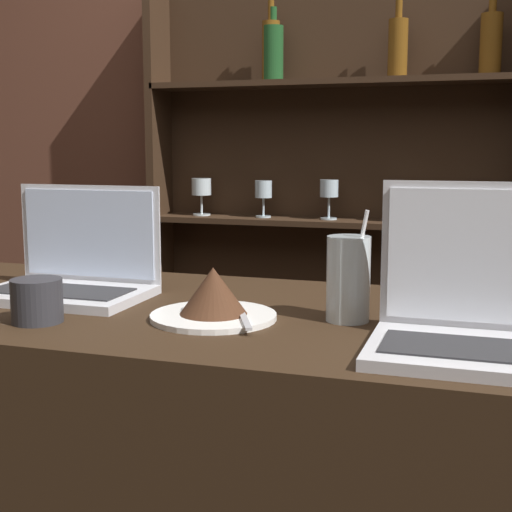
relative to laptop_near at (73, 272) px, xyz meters
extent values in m
cube|color=brown|center=(0.39, 1.29, 0.30)|extent=(7.00, 0.06, 2.70)
cube|color=#332114|center=(-0.35, 1.17, -0.10)|extent=(0.03, 0.18, 1.90)
cube|color=#332114|center=(0.29, 1.25, -0.10)|extent=(1.31, 0.02, 1.90)
cube|color=#332114|center=(0.29, 1.17, -0.48)|extent=(1.27, 0.18, 0.02)
cube|color=#332114|center=(0.29, 1.17, -0.01)|extent=(1.27, 0.18, 0.02)
cube|color=#332114|center=(0.29, 1.17, 0.47)|extent=(1.27, 0.18, 0.02)
cylinder|color=silver|center=(-0.19, 1.17, 0.01)|extent=(0.06, 0.06, 0.01)
cylinder|color=silver|center=(-0.19, 1.17, 0.04)|extent=(0.01, 0.01, 0.07)
cylinder|color=silver|center=(-0.19, 1.17, 0.11)|extent=(0.07, 0.07, 0.06)
cylinder|color=silver|center=(0.05, 1.17, 0.01)|extent=(0.05, 0.05, 0.01)
cylinder|color=silver|center=(0.05, 1.17, 0.04)|extent=(0.01, 0.01, 0.06)
cylinder|color=silver|center=(0.05, 1.17, 0.10)|extent=(0.06, 0.06, 0.06)
cylinder|color=silver|center=(0.29, 1.17, 0.01)|extent=(0.06, 0.06, 0.01)
cylinder|color=silver|center=(0.29, 1.17, 0.05)|extent=(0.01, 0.01, 0.07)
cylinder|color=silver|center=(0.29, 1.17, 0.11)|extent=(0.06, 0.06, 0.06)
cylinder|color=silver|center=(0.52, 1.17, 0.01)|extent=(0.06, 0.06, 0.01)
cylinder|color=silver|center=(0.52, 1.17, 0.04)|extent=(0.01, 0.01, 0.07)
cylinder|color=silver|center=(0.52, 1.17, 0.11)|extent=(0.07, 0.07, 0.06)
cylinder|color=silver|center=(0.76, 1.17, 0.01)|extent=(0.06, 0.06, 0.01)
cylinder|color=silver|center=(0.76, 1.17, 0.05)|extent=(0.01, 0.01, 0.07)
cylinder|color=silver|center=(0.76, 1.17, 0.11)|extent=(0.07, 0.07, 0.05)
cylinder|color=#1E4C23|center=(0.08, 1.17, 0.57)|extent=(0.07, 0.07, 0.19)
cylinder|color=#1E4C23|center=(0.08, 1.17, 0.69)|extent=(0.03, 0.03, 0.06)
cylinder|color=brown|center=(0.07, 1.17, 0.58)|extent=(0.06, 0.06, 0.20)
cylinder|color=brown|center=(0.07, 1.17, 0.71)|extent=(0.02, 0.02, 0.07)
cylinder|color=brown|center=(0.80, 1.17, 0.57)|extent=(0.07, 0.07, 0.19)
cylinder|color=brown|center=(0.80, 1.17, 0.70)|extent=(0.02, 0.02, 0.06)
cylinder|color=brown|center=(0.51, 1.17, 0.57)|extent=(0.06, 0.06, 0.19)
cylinder|color=brown|center=(0.51, 1.17, 0.69)|extent=(0.02, 0.02, 0.06)
cube|color=silver|center=(0.00, -0.04, -0.04)|extent=(0.33, 0.22, 0.02)
cube|color=#28282B|center=(0.00, -0.05, -0.03)|extent=(0.28, 0.12, 0.00)
cube|color=silver|center=(0.00, 0.07, 0.07)|extent=(0.33, 0.00, 0.21)
cube|color=silver|center=(0.00, 0.07, 0.07)|extent=(0.30, 0.01, 0.18)
cube|color=silver|center=(0.79, -0.21, -0.04)|extent=(0.29, 0.23, 0.02)
cube|color=#28282B|center=(0.79, -0.22, -0.03)|extent=(0.25, 0.12, 0.00)
cube|color=silver|center=(0.79, -0.10, 0.09)|extent=(0.29, 0.00, 0.23)
cube|color=white|center=(0.79, -0.10, 0.09)|extent=(0.27, 0.01, 0.21)
cylinder|color=white|center=(0.35, -0.10, -0.04)|extent=(0.23, 0.23, 0.01)
cone|color=#422616|center=(0.35, -0.10, 0.00)|extent=(0.12, 0.12, 0.08)
cube|color=#B7B7BC|center=(0.41, -0.12, -0.04)|extent=(0.08, 0.16, 0.00)
cylinder|color=silver|center=(0.58, -0.04, 0.03)|extent=(0.08, 0.08, 0.15)
cylinder|color=white|center=(0.59, -0.04, 0.05)|extent=(0.04, 0.01, 0.20)
cylinder|color=#2D2D33|center=(0.07, -0.22, -0.01)|extent=(0.09, 0.09, 0.08)
camera|label=1|loc=(0.80, -1.26, 0.26)|focal=50.00mm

